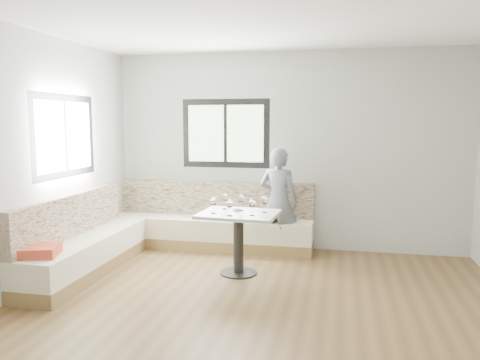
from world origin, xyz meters
name	(u,v)px	position (x,y,z in m)	size (l,w,h in m)	color
room	(249,166)	(-0.08, 0.08, 1.41)	(5.01, 5.01, 2.81)	brown
banquette	(161,233)	(-1.59, 1.63, 0.33)	(2.90, 2.80, 0.95)	brown
table	(238,228)	(-0.42, 1.19, 0.56)	(0.96, 0.77, 0.75)	black
person	(279,201)	(-0.07, 2.13, 0.74)	(0.54, 0.35, 1.48)	slate
olive_ramekin	(237,209)	(-0.47, 1.29, 0.77)	(0.09, 0.09, 0.04)	white
wine_glass_a	(213,202)	(-0.70, 1.07, 0.89)	(0.09, 0.09, 0.20)	white
wine_glass_b	(230,204)	(-0.48, 0.97, 0.89)	(0.09, 0.09, 0.20)	white
wine_glass_c	(252,204)	(-0.23, 1.05, 0.89)	(0.09, 0.09, 0.20)	white
wine_glass_d	(241,199)	(-0.41, 1.31, 0.89)	(0.09, 0.09, 0.20)	white
wine_glass_e	(264,201)	(-0.12, 1.25, 0.89)	(0.09, 0.09, 0.20)	white
wine_glass_f	(225,198)	(-0.64, 1.37, 0.89)	(0.09, 0.09, 0.20)	white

